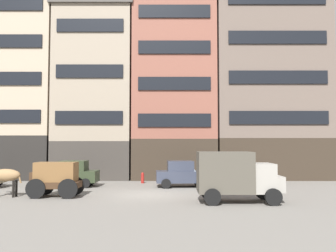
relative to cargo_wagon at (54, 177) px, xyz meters
name	(u,v)px	position (x,y,z in m)	size (l,w,h in m)	color
ground_plane	(146,195)	(5.23, 0.91, -1.15)	(120.00, 120.00, 0.00)	slate
building_far_left	(23,85)	(-6.75, 11.37, 7.30)	(7.03, 6.52, 16.80)	black
building_center_left	(96,93)	(-0.03, 11.37, 6.57)	(7.12, 6.52, 15.34)	#38332D
building_center_right	(173,88)	(7.01, 11.37, 6.96)	(7.65, 6.52, 16.13)	#33281E
building_far_right	(267,81)	(15.60, 11.37, 7.60)	(10.23, 6.52, 17.42)	#33281E
cargo_wagon	(54,177)	(0.00, 0.00, 0.00)	(2.93, 1.56, 1.98)	#3D2819
draft_horse	(3,175)	(-2.95, 0.00, 0.12)	(2.35, 0.63, 2.30)	#937047
delivery_truck_near	(235,175)	(10.01, -1.83, 0.28)	(4.37, 2.16, 2.62)	gray
sedan_light	(181,174)	(7.46, 4.55, -0.23)	(3.79, 2.04, 1.83)	#333847
sedan_parked_curb	(71,174)	(-0.36, 4.76, -0.23)	(3.72, 1.89, 1.83)	#2D3823
pedestrian_officer	(235,171)	(11.61, 6.38, -0.17)	(0.44, 0.44, 1.79)	black
fire_hydrant_curbside	(142,178)	(4.51, 6.85, -0.72)	(0.24, 0.24, 0.83)	maroon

